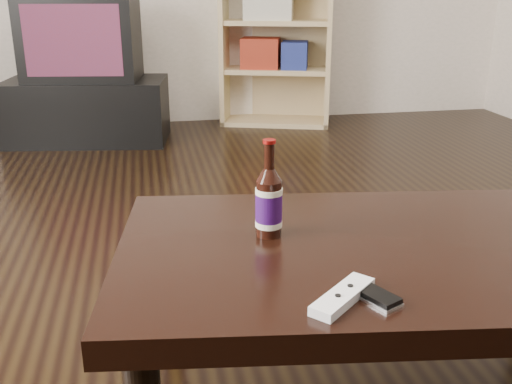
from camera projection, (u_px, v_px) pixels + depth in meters
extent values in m
cube|color=black|center=(262.00, 336.00, 1.81)|extent=(5.00, 6.00, 0.01)
cube|color=black|center=(88.00, 111.00, 3.96)|extent=(1.09, 0.65, 0.41)
cube|color=black|center=(81.00, 38.00, 3.80)|extent=(0.76, 0.54, 0.53)
cube|color=maroon|center=(72.00, 41.00, 3.59)|extent=(0.58, 0.09, 0.42)
cube|color=tan|center=(225.00, 22.00, 4.32)|extent=(0.14, 0.36, 1.47)
cube|color=tan|center=(330.00, 23.00, 4.24)|extent=(0.14, 0.36, 1.47)
cube|color=tan|center=(276.00, 121.00, 4.52)|extent=(0.86, 0.58, 0.03)
cube|color=tan|center=(279.00, 21.00, 4.43)|extent=(0.76, 0.27, 1.47)
cube|color=tan|center=(276.00, 70.00, 4.39)|extent=(0.79, 0.53, 0.03)
cube|color=tan|center=(277.00, 22.00, 4.28)|extent=(0.79, 0.53, 0.03)
cube|color=maroon|center=(261.00, 53.00, 4.34)|extent=(0.33, 0.30, 0.21)
cube|color=navy|center=(295.00, 55.00, 4.32)|extent=(0.24, 0.27, 0.19)
cube|color=beige|center=(269.00, 4.00, 4.22)|extent=(0.39, 0.32, 0.21)
cube|color=black|center=(386.00, 256.00, 1.36)|extent=(1.29, 0.86, 0.06)
cylinder|color=black|center=(168.00, 293.00, 1.66)|extent=(0.08, 0.08, 0.39)
cylinder|color=black|center=(269.00, 208.00, 1.38)|extent=(0.06, 0.06, 0.13)
cylinder|color=#280943|center=(269.00, 207.00, 1.37)|extent=(0.06, 0.06, 0.08)
cylinder|color=beige|center=(269.00, 191.00, 1.36)|extent=(0.07, 0.07, 0.01)
cylinder|color=beige|center=(269.00, 223.00, 1.39)|extent=(0.07, 0.07, 0.01)
cone|color=black|center=(269.00, 175.00, 1.35)|extent=(0.06, 0.06, 0.03)
cylinder|color=black|center=(269.00, 156.00, 1.33)|extent=(0.02, 0.02, 0.06)
cylinder|color=maroon|center=(269.00, 141.00, 1.32)|extent=(0.03, 0.03, 0.01)
cube|color=silver|center=(377.00, 299.00, 1.11)|extent=(0.08, 0.10, 0.01)
cube|color=black|center=(377.00, 296.00, 1.11)|extent=(0.08, 0.10, 0.01)
cylinder|color=silver|center=(388.00, 299.00, 1.09)|extent=(0.02, 0.02, 0.00)
cube|color=silver|center=(343.00, 296.00, 1.11)|extent=(0.16, 0.15, 0.02)
cylinder|color=black|center=(350.00, 286.00, 1.12)|extent=(0.02, 0.02, 0.00)
cylinder|color=black|center=(338.00, 296.00, 1.09)|extent=(0.02, 0.02, 0.00)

